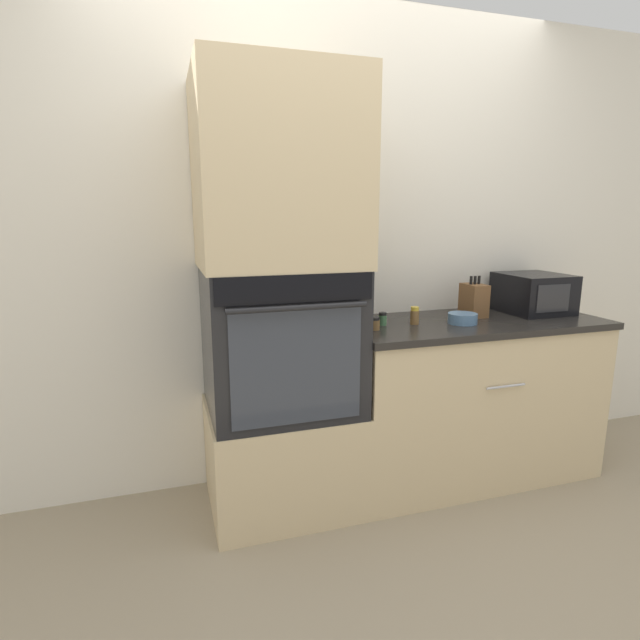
% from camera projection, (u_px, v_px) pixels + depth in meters
% --- Properties ---
extents(ground_plane, '(12.00, 12.00, 0.00)m').
position_uv_depth(ground_plane, '(372.00, 522.00, 2.37)').
color(ground_plane, gray).
extents(wall_back, '(8.00, 0.05, 2.50)m').
position_uv_depth(wall_back, '(330.00, 249.00, 2.70)').
color(wall_back, silver).
rests_on(wall_back, ground_plane).
extents(oven_cabinet_base, '(0.72, 0.60, 0.51)m').
position_uv_depth(oven_cabinet_base, '(283.00, 455.00, 2.49)').
color(oven_cabinet_base, beige).
rests_on(oven_cabinet_base, ground_plane).
extents(wall_oven, '(0.69, 0.64, 0.68)m').
position_uv_depth(wall_oven, '(281.00, 339.00, 2.37)').
color(wall_oven, black).
rests_on(wall_oven, oven_cabinet_base).
extents(oven_cabinet_upper, '(0.72, 0.60, 0.84)m').
position_uv_depth(oven_cabinet_upper, '(278.00, 173.00, 2.21)').
color(oven_cabinet_upper, beige).
rests_on(oven_cabinet_upper, wall_oven).
extents(counter_unit, '(1.41, 0.63, 0.88)m').
position_uv_depth(counter_unit, '(467.00, 397.00, 2.77)').
color(counter_unit, beige).
rests_on(counter_unit, ground_plane).
extents(microwave, '(0.34, 0.36, 0.22)m').
position_uv_depth(microwave, '(533.00, 293.00, 2.86)').
color(microwave, black).
rests_on(microwave, counter_unit).
extents(knife_block, '(0.10, 0.15, 0.22)m').
position_uv_depth(knife_block, '(474.00, 300.00, 2.74)').
color(knife_block, brown).
rests_on(knife_block, counter_unit).
extents(bowl, '(0.15, 0.15, 0.05)m').
position_uv_depth(bowl, '(463.00, 318.00, 2.57)').
color(bowl, '#517599').
rests_on(bowl, counter_unit).
extents(condiment_jar_near, '(0.05, 0.05, 0.06)m').
position_uv_depth(condiment_jar_near, '(374.00, 324.00, 2.43)').
color(condiment_jar_near, brown).
rests_on(condiment_jar_near, counter_unit).
extents(condiment_jar_mid, '(0.04, 0.04, 0.07)m').
position_uv_depth(condiment_jar_mid, '(383.00, 319.00, 2.53)').
color(condiment_jar_mid, '#427047').
rests_on(condiment_jar_mid, counter_unit).
extents(condiment_jar_far, '(0.04, 0.04, 0.09)m').
position_uv_depth(condiment_jar_far, '(415.00, 316.00, 2.56)').
color(condiment_jar_far, brown).
rests_on(condiment_jar_far, counter_unit).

